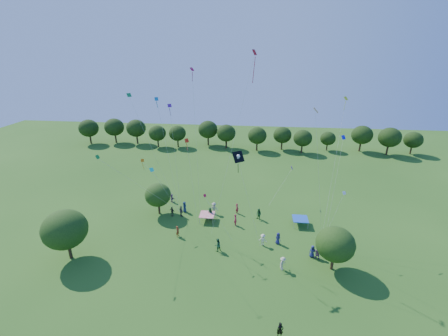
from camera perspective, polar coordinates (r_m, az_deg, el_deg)
ground at (r=31.48m, az=-3.05°, el=-29.30°), size 160.00×160.00×0.00m
near_tree_west at (r=41.54m, az=-28.06°, el=-10.29°), size 5.30×5.30×6.57m
near_tree_north at (r=47.71m, az=-12.48°, el=-5.04°), size 4.02×4.02×5.12m
near_tree_east at (r=37.75m, az=20.44°, el=-13.44°), size 4.46×4.46×5.55m
treeline at (r=77.75m, az=1.93°, el=6.70°), size 88.01×8.77×6.77m
tent_red_stripe at (r=45.95m, az=-3.24°, el=-8.85°), size 2.20×2.20×1.10m
tent_blue at (r=46.24m, az=14.33°, el=-9.36°), size 2.20×2.20×1.10m
man_in_black at (r=31.20m, az=10.64°, el=-28.07°), size 0.63×0.43×1.62m
crowd_person_0 at (r=41.72m, az=10.24°, el=-13.05°), size 0.89×0.93×1.70m
crowd_person_1 at (r=44.84m, az=2.20°, el=-9.86°), size 0.65×0.79×1.83m
crowd_person_2 at (r=39.83m, az=-1.25°, el=-14.43°), size 1.00×0.97×1.83m
crowd_person_3 at (r=47.75m, az=-1.91°, el=-7.64°), size 1.36×0.85×1.93m
crowd_person_4 at (r=47.47m, az=-8.17°, el=-8.17°), size 1.05×1.11×1.79m
crowd_person_5 at (r=40.47m, az=17.40°, el=-15.17°), size 1.54×1.10×1.56m
crowd_person_6 at (r=48.63m, az=-7.52°, el=-7.35°), size 0.76×0.99×1.79m
crowd_person_7 at (r=47.89m, az=2.50°, el=-7.70°), size 0.72×0.76×1.73m
crowd_person_8 at (r=46.35m, az=-2.68°, el=-8.67°), size 1.00×1.03×1.90m
crowd_person_9 at (r=37.67m, az=11.13°, el=-17.44°), size 1.07×1.25×1.77m
crowd_person_10 at (r=47.90m, az=-9.87°, el=-8.14°), size 1.01×0.73×1.57m
crowd_person_11 at (r=51.93m, az=-9.89°, el=-5.65°), size 1.31×1.42×1.53m
crowd_person_12 at (r=40.45m, az=16.47°, el=-14.99°), size 0.86×0.53×1.66m
crowd_person_13 at (r=42.98m, az=-8.81°, el=-11.83°), size 0.56×0.71×1.66m
crowd_person_14 at (r=46.48m, az=6.62°, el=-8.75°), size 0.99×0.99×1.84m
crowd_person_15 at (r=41.17m, az=7.40°, el=-13.39°), size 1.19×0.77×1.69m
pirate_kite at (r=33.18m, az=2.82°, el=1.87°), size 3.70×1.33×12.56m
red_high_kite at (r=36.47m, az=4.16°, el=14.21°), size 5.22×3.36×23.06m
small_kite_0 at (r=40.16m, az=-5.67°, el=10.86°), size 0.56×1.59×20.96m
small_kite_1 at (r=40.21m, az=-6.72°, el=2.09°), size 1.73×1.90×12.13m
small_kite_2 at (r=35.35m, az=17.30°, el=5.79°), size 3.13×1.08×17.20m
small_kite_3 at (r=39.28m, az=-18.37°, el=-1.34°), size 7.52×8.25×11.80m
small_kite_4 at (r=40.97m, az=21.16°, el=1.70°), size 2.03×4.80×12.89m
small_kite_5 at (r=50.50m, az=12.26°, el=-0.89°), size 3.92×4.99×4.97m
small_kite_6 at (r=39.82m, az=21.24°, el=-6.10°), size 2.07×0.66×6.97m
small_kite_7 at (r=43.21m, az=-12.81°, el=-1.58°), size 3.58×1.91×7.73m
small_kite_8 at (r=37.16m, az=-2.39°, el=-7.41°), size 3.62×0.52×6.76m
small_kite_9 at (r=49.32m, az=-14.28°, el=0.08°), size 5.77×0.48×6.85m
small_kite_10 at (r=42.94m, az=21.35°, el=7.10°), size 3.16×8.68×17.19m
small_kite_11 at (r=38.53m, az=-14.49°, el=5.82°), size 3.59×6.14×18.48m
small_kite_12 at (r=41.16m, az=-11.51°, el=6.79°), size 2.19×1.21×17.36m
small_kite_13 at (r=41.95m, az=-9.78°, el=6.66°), size 0.92×0.56×16.31m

